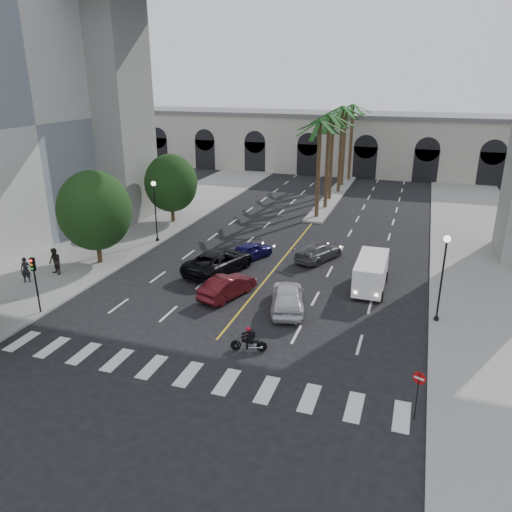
{
  "coord_description": "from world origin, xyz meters",
  "views": [
    {
      "loc": [
        9.71,
        -20.11,
        13.66
      ],
      "look_at": [
        0.95,
        6.0,
        3.63
      ],
      "focal_mm": 35.0,
      "sensor_mm": 36.0,
      "label": 1
    }
  ],
  "objects": [
    {
      "name": "lamp_post_right",
      "position": [
        11.4,
        8.0,
        3.22
      ],
      "size": [
        0.4,
        0.4,
        5.35
      ],
      "color": "black",
      "rests_on": "ground"
    },
    {
      "name": "do_not_enter_sign",
      "position": [
        10.5,
        -1.5,
        1.66
      ],
      "size": [
        0.53,
        0.24,
        2.29
      ],
      "rotation": [
        0.0,
        0.0,
        -0.38
      ],
      "color": "black",
      "rests_on": "ground"
    },
    {
      "name": "pier_building",
      "position": [
        0.0,
        55.0,
        4.27
      ],
      "size": [
        71.0,
        10.5,
        8.5
      ],
      "color": "#B5B3A2",
      "rests_on": "ground"
    },
    {
      "name": "bridge",
      "position": [
        3.42,
        22.0,
        18.51
      ],
      "size": [
        75.0,
        13.0,
        26.0
      ],
      "color": "gray",
      "rests_on": "ground"
    },
    {
      "name": "car_d",
      "position": [
        2.69,
        16.16,
        0.68
      ],
      "size": [
        3.57,
        5.04,
        1.36
      ],
      "primitive_type": "imported",
      "rotation": [
        0.0,
        0.0,
        2.74
      ],
      "color": "#5D5D61",
      "rests_on": "ground"
    },
    {
      "name": "car_b",
      "position": [
        -1.5,
        7.48,
        0.73
      ],
      "size": [
        2.84,
        4.69,
        1.46
      ],
      "primitive_type": "imported",
      "rotation": [
        0.0,
        0.0,
        2.83
      ],
      "color": "#4C0F14",
      "rests_on": "ground"
    },
    {
      "name": "ground",
      "position": [
        0.0,
        0.0,
        0.0
      ],
      "size": [
        140.0,
        140.0,
        0.0
      ],
      "primitive_type": "plane",
      "color": "black",
      "rests_on": "ground"
    },
    {
      "name": "traffic_signal_far",
      "position": [
        -11.3,
        1.5,
        2.51
      ],
      "size": [
        0.25,
        0.18,
        3.65
      ],
      "color": "black",
      "rests_on": "ground"
    },
    {
      "name": "car_a",
      "position": [
        2.66,
        6.92,
        0.84
      ],
      "size": [
        3.25,
        5.3,
        1.69
      ],
      "primitive_type": "imported",
      "rotation": [
        0.0,
        0.0,
        3.41
      ],
      "color": "silver",
      "rests_on": "ground"
    },
    {
      "name": "pedestrian_b",
      "position": [
        -14.46,
        6.84,
        1.13
      ],
      "size": [
        1.15,
        1.03,
        1.95
      ],
      "primitive_type": "imported",
      "rotation": [
        0.0,
        0.0,
        -0.36
      ],
      "color": "black",
      "rests_on": "sidewalk_left"
    },
    {
      "name": "median",
      "position": [
        0.0,
        38.0,
        0.1
      ],
      "size": [
        2.0,
        24.0,
        0.2
      ],
      "primitive_type": "cube",
      "color": "gray",
      "rests_on": "ground"
    },
    {
      "name": "palm_a",
      "position": [
        0.0,
        28.0,
        9.1
      ],
      "size": [
        3.2,
        3.2,
        10.3
      ],
      "color": "#47331E",
      "rests_on": "ground"
    },
    {
      "name": "sidewalk_left",
      "position": [
        -15.0,
        15.0,
        0.07
      ],
      "size": [
        8.0,
        100.0,
        0.15
      ],
      "primitive_type": "cube",
      "color": "gray",
      "rests_on": "ground"
    },
    {
      "name": "palm_e",
      "position": [
        -0.1,
        44.0,
        9.19
      ],
      "size": [
        3.2,
        3.2,
        10.4
      ],
      "color": "#47331E",
      "rests_on": "ground"
    },
    {
      "name": "motorcycle_rider",
      "position": [
        2.11,
        1.53,
        0.63
      ],
      "size": [
        1.91,
        0.63,
        1.4
      ],
      "rotation": [
        0.0,
        0.0,
        0.23
      ],
      "color": "black",
      "rests_on": "ground"
    },
    {
      "name": "lamp_post_left_far",
      "position": [
        -11.4,
        16.0,
        3.22
      ],
      "size": [
        0.4,
        0.4,
        5.35
      ],
      "color": "black",
      "rests_on": "ground"
    },
    {
      "name": "street_tree_mid",
      "position": [
        -13.0,
        10.0,
        4.21
      ],
      "size": [
        5.44,
        5.44,
        7.21
      ],
      "color": "#382616",
      "rests_on": "ground"
    },
    {
      "name": "pedestrian_a",
      "position": [
        -15.42,
        5.02,
        1.05
      ],
      "size": [
        0.78,
        0.68,
        1.79
      ],
      "primitive_type": "imported",
      "rotation": [
        0.0,
        0.0,
        0.46
      ],
      "color": "black",
      "rests_on": "sidewalk_left"
    },
    {
      "name": "cargo_van",
      "position": [
        7.15,
        11.73,
        1.2
      ],
      "size": [
        2.05,
        5.06,
        2.15
      ],
      "rotation": [
        0.0,
        0.0,
        0.0
      ],
      "color": "white",
      "rests_on": "ground"
    },
    {
      "name": "palm_f",
      "position": [
        0.2,
        48.0,
        9.46
      ],
      "size": [
        3.2,
        3.2,
        10.7
      ],
      "color": "#47331E",
      "rests_on": "ground"
    },
    {
      "name": "street_tree_far",
      "position": [
        -13.0,
        22.0,
        3.9
      ],
      "size": [
        5.04,
        5.04,
        6.68
      ],
      "color": "#382616",
      "rests_on": "ground"
    },
    {
      "name": "palm_d",
      "position": [
        0.15,
        40.0,
        9.65
      ],
      "size": [
        3.2,
        3.2,
        10.9
      ],
      "color": "#47331E",
      "rests_on": "ground"
    },
    {
      "name": "palm_b",
      "position": [
        0.1,
        32.0,
        9.37
      ],
      "size": [
        3.2,
        3.2,
        10.6
      ],
      "color": "#47331E",
      "rests_on": "ground"
    },
    {
      "name": "car_e",
      "position": [
        -2.43,
        14.64,
        0.69
      ],
      "size": [
        3.08,
        4.35,
        1.38
      ],
      "primitive_type": "imported",
      "rotation": [
        0.0,
        0.0,
        2.74
      ],
      "color": "#15104D",
      "rests_on": "ground"
    },
    {
      "name": "sidewalk_right",
      "position": [
        15.0,
        15.0,
        0.07
      ],
      "size": [
        8.0,
        100.0,
        0.15
      ],
      "primitive_type": "cube",
      "color": "gray",
      "rests_on": "ground"
    },
    {
      "name": "palm_c",
      "position": [
        -0.2,
        36.0,
        8.91
      ],
      "size": [
        3.2,
        3.2,
        10.1
      ],
      "color": "#47331E",
      "rests_on": "ground"
    },
    {
      "name": "car_c",
      "position": [
        -3.69,
        11.33,
        0.84
      ],
      "size": [
        4.29,
        6.6,
        1.69
      ],
      "primitive_type": "imported",
      "rotation": [
        0.0,
        0.0,
        2.88
      ],
      "color": "black",
      "rests_on": "ground"
    }
  ]
}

